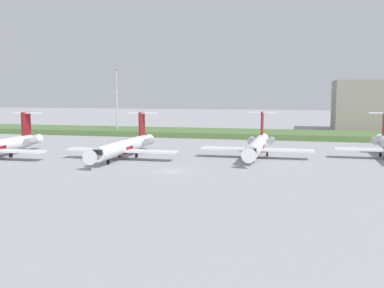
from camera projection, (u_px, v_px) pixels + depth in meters
name	position (u px, v px, depth m)	size (l,w,h in m)	color
ground_plane	(207.00, 150.00, 106.60)	(500.00, 500.00, 0.00)	#939399
grass_berm	(230.00, 133.00, 139.73)	(320.00, 20.00, 1.63)	#4C6B38
regional_jet_second	(124.00, 146.00, 92.15)	(22.81, 31.00, 9.00)	silver
regional_jet_third	(257.00, 145.00, 94.05)	(22.81, 31.00, 9.00)	silver
antenna_mast	(117.00, 107.00, 146.16)	(4.40, 0.50, 20.86)	#B2B2B7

